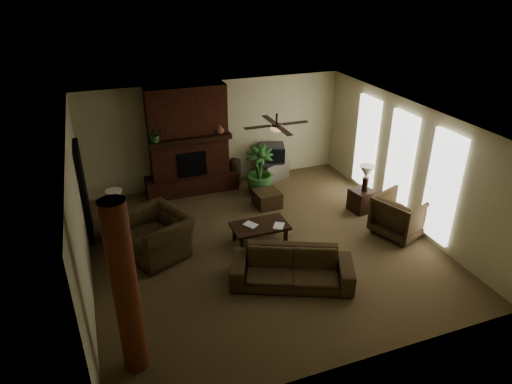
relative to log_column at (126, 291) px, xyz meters
name	(u,v)px	position (x,y,z in m)	size (l,w,h in m)	color
room_shell	(263,187)	(2.95, 2.40, 0.00)	(7.00, 7.00, 7.00)	brown
fireplace	(189,149)	(2.15, 5.62, -0.24)	(2.40, 0.70, 2.80)	#4D2214
windows	(400,163)	(6.40, 2.60, -0.05)	(0.08, 3.65, 2.35)	white
log_column	(126,291)	(0.00, 0.00, 0.00)	(0.36, 0.36, 2.80)	brown
doorway	(84,192)	(-0.49, 4.20, -0.35)	(0.10, 1.00, 2.10)	black
ceiling_fan	(277,127)	(3.35, 2.70, 1.13)	(1.35, 1.35, 0.37)	black
sofa	(292,263)	(3.01, 1.02, -0.96)	(2.27, 0.66, 0.89)	#3E301A
armchair_left	(155,228)	(0.79, 2.91, -0.80)	(1.37, 0.89, 1.19)	#3E301A
armchair_right	(401,214)	(5.98, 1.79, -0.89)	(1.00, 0.93, 1.03)	#3E301A
coffee_table	(260,227)	(2.95, 2.55, -1.03)	(1.20, 0.70, 0.43)	black
ottoman	(267,199)	(3.70, 4.04, -1.20)	(0.60, 0.60, 0.40)	#3E301A
tv_stand	(273,170)	(4.47, 5.55, -1.15)	(0.85, 0.50, 0.50)	silver
tv	(272,153)	(4.43, 5.54, -0.64)	(0.77, 0.69, 0.52)	#353538
floor_vase	(235,169)	(3.34, 5.55, -0.97)	(0.34, 0.34, 0.77)	black
floor_plant	(259,180)	(3.78, 4.80, -1.04)	(0.72, 1.29, 0.72)	#2C5B24
side_table_left	(117,228)	(0.06, 3.74, -1.12)	(0.50, 0.50, 0.55)	black
lamp_left	(115,199)	(0.11, 3.70, -0.40)	(0.38, 0.38, 0.65)	black
side_table_right	(361,200)	(5.78, 3.03, -1.12)	(0.50, 0.50, 0.55)	black
lamp_right	(366,174)	(5.81, 3.00, -0.40)	(0.43, 0.43, 0.65)	black
mantel_plant	(155,136)	(1.29, 5.34, 0.32)	(0.38, 0.42, 0.33)	#2C5B24
mantel_vase	(220,129)	(2.93, 5.40, 0.27)	(0.22, 0.23, 0.22)	brown
book_a	(247,222)	(2.66, 2.54, -0.83)	(0.22, 0.03, 0.29)	#999999
book_b	(274,220)	(3.21, 2.41, -0.82)	(0.21, 0.02, 0.29)	#999999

